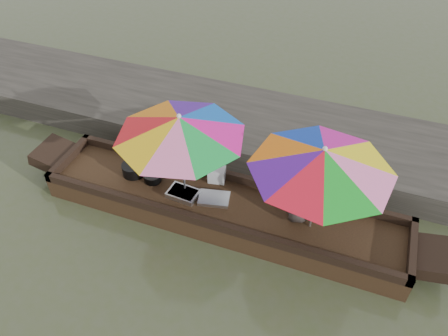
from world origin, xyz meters
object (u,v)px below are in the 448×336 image
(tray_scallop, at_px, (214,199))
(vendor, at_px, (302,194))
(boat_hull, at_px, (222,209))
(umbrella_stern, at_px, (317,190))
(charcoal_grill, at_px, (153,177))
(cooking_pot, at_px, (134,169))
(umbrella_bow, at_px, (182,156))
(tray_crayfish, at_px, (183,194))
(supply_bag, at_px, (217,174))

(tray_scallop, distance_m, vendor, 1.45)
(boat_hull, relative_size, umbrella_stern, 2.93)
(tray_scallop, relative_size, charcoal_grill, 1.69)
(cooking_pot, distance_m, vendor, 2.92)
(boat_hull, distance_m, umbrella_stern, 1.72)
(tray_scallop, height_order, umbrella_bow, umbrella_bow)
(boat_hull, height_order, tray_scallop, tray_scallop)
(tray_crayfish, xyz_separation_m, charcoal_grill, (-0.63, 0.15, 0.02))
(boat_hull, height_order, cooking_pot, cooking_pot)
(tray_scallop, xyz_separation_m, supply_bag, (-0.12, 0.45, 0.10))
(tray_scallop, bearing_deg, boat_hull, 0.13)
(umbrella_stern, bearing_deg, tray_crayfish, -177.58)
(vendor, bearing_deg, cooking_pot, -34.95)
(vendor, height_order, umbrella_stern, umbrella_stern)
(cooking_pot, height_order, charcoal_grill, cooking_pot)
(charcoal_grill, bearing_deg, cooking_pot, 173.72)
(tray_scallop, height_order, charcoal_grill, charcoal_grill)
(charcoal_grill, bearing_deg, supply_bag, 20.97)
(cooking_pot, relative_size, tray_crayfish, 0.78)
(supply_bag, height_order, vendor, vendor)
(charcoal_grill, xyz_separation_m, supply_bag, (1.01, 0.39, 0.06))
(cooking_pot, distance_m, umbrella_stern, 3.17)
(boat_hull, bearing_deg, umbrella_stern, 0.00)
(cooking_pot, xyz_separation_m, tray_crayfish, (1.02, -0.19, -0.06))
(boat_hull, xyz_separation_m, cooking_pot, (-1.66, 0.10, 0.28))
(boat_hull, distance_m, cooking_pot, 1.69)
(boat_hull, bearing_deg, cooking_pot, 176.43)
(charcoal_grill, bearing_deg, tray_crayfish, -13.27)
(umbrella_stern, bearing_deg, boat_hull, 180.00)
(tray_scallop, xyz_separation_m, vendor, (1.36, 0.10, 0.48))
(supply_bag, bearing_deg, umbrella_bow, -130.77)
(boat_hull, bearing_deg, tray_crayfish, -172.21)
(umbrella_stern, bearing_deg, charcoal_grill, 178.71)
(vendor, bearing_deg, tray_crayfish, -29.11)
(tray_crayfish, relative_size, umbrella_stern, 0.24)
(charcoal_grill, xyz_separation_m, umbrella_bow, (0.63, -0.06, 0.71))
(tray_crayfish, height_order, umbrella_stern, umbrella_stern)
(tray_scallop, bearing_deg, tray_crayfish, -170.21)
(umbrella_bow, relative_size, umbrella_stern, 0.98)
(cooking_pot, bearing_deg, tray_crayfish, -10.65)
(vendor, bearing_deg, umbrella_bow, -31.79)
(tray_scallop, height_order, vendor, vendor)
(boat_hull, bearing_deg, tray_scallop, -179.87)
(cooking_pot, relative_size, umbrella_bow, 0.19)
(umbrella_bow, distance_m, umbrella_stern, 2.08)
(boat_hull, relative_size, vendor, 5.81)
(cooking_pot, height_order, vendor, vendor)
(supply_bag, bearing_deg, charcoal_grill, -159.03)
(boat_hull, relative_size, tray_scallop, 11.97)
(charcoal_grill, height_order, vendor, vendor)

